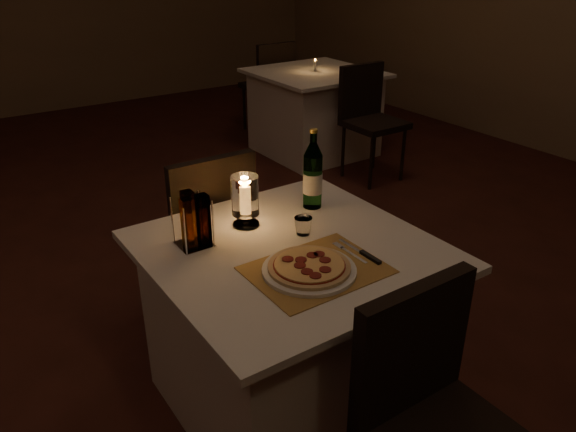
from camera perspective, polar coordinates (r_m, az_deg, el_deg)
floor at (r=2.64m, az=-8.96°, el=-16.07°), size 8.00×10.00×0.02m
main_table at (r=2.26m, az=0.29°, el=-11.36°), size 1.00×1.00×0.74m
chair_near at (r=1.74m, az=14.46°, el=-18.19°), size 0.42×0.42×0.90m
chair_far at (r=2.69m, az=-8.34°, el=-0.63°), size 0.42×0.42×0.90m
placemat at (r=1.92m, az=2.89°, el=-5.48°), size 0.45×0.34×0.00m
plate at (r=1.90m, az=2.16°, el=-5.52°), size 0.32×0.32×0.01m
pizza at (r=1.89m, az=2.18°, el=-5.09°), size 0.28×0.28×0.02m
fork at (r=2.03m, az=6.05°, el=-3.59°), size 0.02×0.18×0.00m
knife at (r=2.01m, az=7.93°, el=-3.92°), size 0.02×0.22×0.01m
tumbler at (r=2.13m, az=1.56°, el=-1.01°), size 0.07×0.07×0.07m
water_bottle at (r=2.32m, az=2.53°, el=4.04°), size 0.08×0.08×0.34m
hurricane_candle at (r=2.17m, az=-4.38°, el=1.92°), size 0.11×0.11×0.21m
cruet_caddy at (r=2.05m, az=-9.57°, el=-0.65°), size 0.12×0.12×0.21m
neighbor_table_right at (r=5.16m, az=2.67°, el=10.49°), size 1.00×1.00×0.74m
neighbor_chair_ra at (r=4.58m, az=8.14°, el=10.56°), size 0.42×0.42×0.90m
neighbor_chair_rb at (r=5.69m, az=-1.73°, el=13.78°), size 0.42×0.42×0.90m
neighbor_candle_right at (r=5.07m, az=2.76°, el=15.02°), size 0.03×0.03×0.11m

